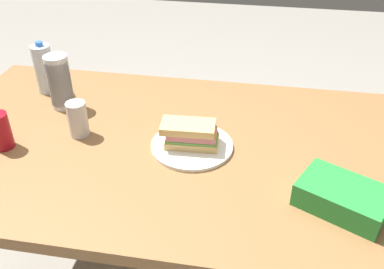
# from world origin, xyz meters

# --- Properties ---
(dining_table) EXTENTS (1.69, 0.95, 0.76)m
(dining_table) POSITION_xyz_m (0.00, 0.00, 0.67)
(dining_table) COLOR olive
(dining_table) RESTS_ON ground_plane
(paper_plate) EXTENTS (0.27, 0.27, 0.01)m
(paper_plate) POSITION_xyz_m (-0.05, 0.01, 0.77)
(paper_plate) COLOR white
(paper_plate) RESTS_ON dining_table
(sandwich) EXTENTS (0.19, 0.11, 0.08)m
(sandwich) POSITION_xyz_m (-0.05, 0.01, 0.81)
(sandwich) COLOR #DBB26B
(sandwich) RESTS_ON paper_plate
(soda_can_red) EXTENTS (0.07, 0.07, 0.12)m
(soda_can_red) POSITION_xyz_m (0.55, 0.11, 0.82)
(soda_can_red) COLOR maroon
(soda_can_red) RESTS_ON dining_table
(chip_bag) EXTENTS (0.27, 0.24, 0.07)m
(chip_bag) POSITION_xyz_m (-0.50, 0.21, 0.80)
(chip_bag) COLOR #268C38
(chip_bag) RESTS_ON dining_table
(water_bottle_tall) EXTENTS (0.07, 0.07, 0.21)m
(water_bottle_tall) POSITION_xyz_m (0.58, -0.27, 0.86)
(water_bottle_tall) COLOR silver
(water_bottle_tall) RESTS_ON dining_table
(plastic_cup_stack) EXTENTS (0.08, 0.08, 0.20)m
(plastic_cup_stack) POSITION_xyz_m (0.47, -0.17, 0.86)
(plastic_cup_stack) COLOR silver
(plastic_cup_stack) RESTS_ON dining_table
(soda_can_silver) EXTENTS (0.07, 0.07, 0.12)m
(soda_can_silver) POSITION_xyz_m (0.34, 0.00, 0.82)
(soda_can_silver) COLOR silver
(soda_can_silver) RESTS_ON dining_table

